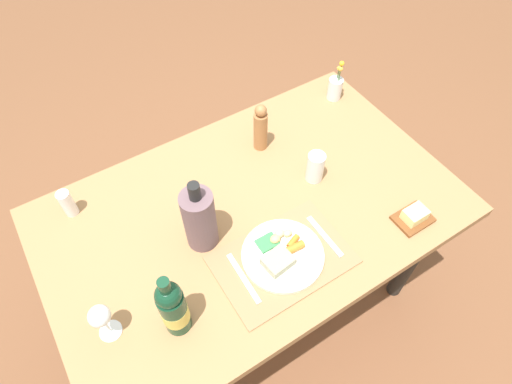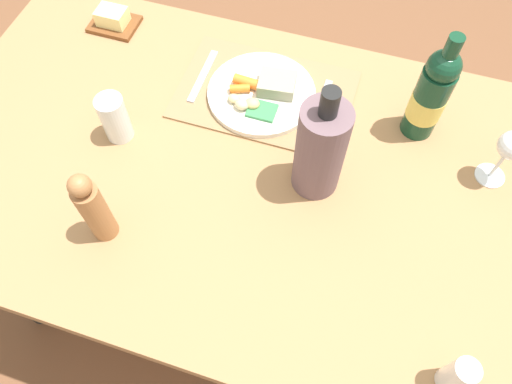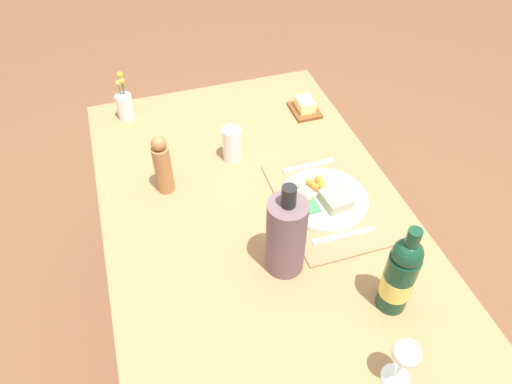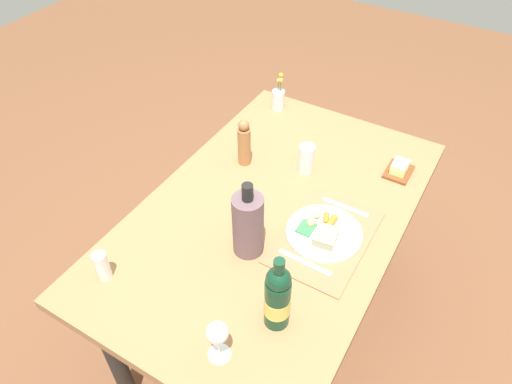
# 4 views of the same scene
# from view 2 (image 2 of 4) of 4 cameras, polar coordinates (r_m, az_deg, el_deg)

# --- Properties ---
(ground_plane) EXTENTS (8.00, 8.00, 0.00)m
(ground_plane) POSITION_cam_2_polar(r_m,az_deg,el_deg) (1.85, -2.10, -9.91)
(ground_plane) COLOR brown
(dining_table) EXTENTS (1.48, 0.92, 0.78)m
(dining_table) POSITION_cam_2_polar(r_m,az_deg,el_deg) (1.23, -3.11, 1.00)
(dining_table) COLOR #A2744A
(dining_table) RESTS_ON ground_plane
(placemat) EXTENTS (0.44, 0.29, 0.01)m
(placemat) POSITION_cam_2_polar(r_m,az_deg,el_deg) (1.28, 1.04, 11.31)
(placemat) COLOR #94724C
(placemat) RESTS_ON dining_table
(dinner_plate) EXTENTS (0.27, 0.27, 0.05)m
(dinner_plate) POSITION_cam_2_polar(r_m,az_deg,el_deg) (1.26, 0.74, 11.52)
(dinner_plate) COLOR white
(dinner_plate) RESTS_ON placemat
(fork) EXTENTS (0.02, 0.20, 0.00)m
(fork) POSITION_cam_2_polar(r_m,az_deg,el_deg) (1.25, 7.37, 9.55)
(fork) COLOR silver
(fork) RESTS_ON placemat
(knife) EXTENTS (0.02, 0.18, 0.00)m
(knife) POSITION_cam_2_polar(r_m,az_deg,el_deg) (1.32, -6.19, 13.28)
(knife) COLOR silver
(knife) RESTS_ON placemat
(pepper_mill) EXTENTS (0.05, 0.05, 0.21)m
(pepper_mill) POSITION_cam_2_polar(r_m,az_deg,el_deg) (1.03, -18.37, -1.81)
(pepper_mill) COLOR #A56C3F
(pepper_mill) RESTS_ON dining_table
(salt_shaker) EXTENTS (0.05, 0.05, 0.11)m
(salt_shaker) POSITION_cam_2_polar(r_m,az_deg,el_deg) (0.99, 22.35, -19.10)
(salt_shaker) COLOR white
(salt_shaker) RESTS_ON dining_table
(butter_dish) EXTENTS (0.13, 0.10, 0.05)m
(butter_dish) POSITION_cam_2_polar(r_m,az_deg,el_deg) (1.50, -16.27, 18.65)
(butter_dish) COLOR brown
(butter_dish) RESTS_ON dining_table
(wine_bottle) EXTENTS (0.08, 0.08, 0.29)m
(wine_bottle) POSITION_cam_2_polar(r_m,az_deg,el_deg) (1.18, 19.67, 10.59)
(wine_bottle) COLOR #123C25
(wine_bottle) RESTS_ON dining_table
(water_tumbler) EXTENTS (0.06, 0.06, 0.12)m
(water_tumbler) POSITION_cam_2_polar(r_m,az_deg,el_deg) (1.20, -16.07, 7.93)
(water_tumbler) COLOR silver
(water_tumbler) RESTS_ON dining_table
(cooler_bottle) EXTENTS (0.11, 0.11, 0.30)m
(cooler_bottle) POSITION_cam_2_polar(r_m,az_deg,el_deg) (1.03, 7.49, 4.96)
(cooler_bottle) COLOR #6A5158
(cooler_bottle) RESTS_ON dining_table
(wine_glass) EXTENTS (0.07, 0.07, 0.15)m
(wine_glass) POSITION_cam_2_polar(r_m,az_deg,el_deg) (1.17, 27.53, 4.56)
(wine_glass) COLOR white
(wine_glass) RESTS_ON dining_table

